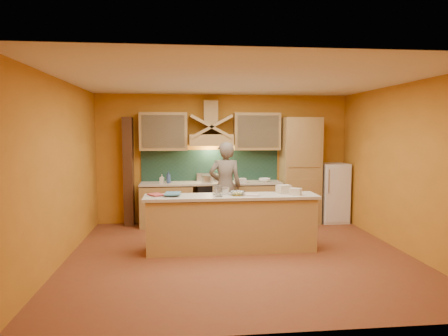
{
  "coord_description": "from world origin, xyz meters",
  "views": [
    {
      "loc": [
        -0.92,
        -6.24,
        2.02
      ],
      "look_at": [
        -0.16,
        0.9,
        1.35
      ],
      "focal_mm": 32.0,
      "sensor_mm": 36.0,
      "label": 1
    }
  ],
  "objects": [
    {
      "name": "ceiling",
      "position": [
        0.0,
        0.0,
        2.8
      ],
      "size": [
        5.5,
        5.0,
        0.01
      ],
      "primitive_type": "cube",
      "color": "white",
      "rests_on": "wall_back"
    },
    {
      "name": "base_cabinet_right",
      "position": [
        0.65,
        2.2,
        0.43
      ],
      "size": [
        1.1,
        0.6,
        0.86
      ],
      "primitive_type": "cube",
      "color": "#AC884F",
      "rests_on": "floor"
    },
    {
      "name": "kitchen_scale",
      "position": [
        -0.2,
        0.38,
        1.0
      ],
      "size": [
        0.15,
        0.15,
        0.1
      ],
      "primitive_type": "cube",
      "rotation": [
        0.0,
        0.0,
        -0.29
      ],
      "color": "silver",
      "rests_on": "island_top"
    },
    {
      "name": "grocery_bag_b",
      "position": [
        0.97,
        0.21,
        1.0
      ],
      "size": [
        0.23,
        0.22,
        0.11
      ],
      "primitive_type": "cube",
      "rotation": [
        0.0,
        0.0,
        -0.53
      ],
      "color": "beige",
      "rests_on": "island_top"
    },
    {
      "name": "trim_column_left",
      "position": [
        -2.05,
        2.35,
        1.15
      ],
      "size": [
        0.2,
        0.3,
        2.3
      ],
      "primitive_type": "cube",
      "color": "#472816",
      "rests_on": "floor"
    },
    {
      "name": "floor",
      "position": [
        0.0,
        0.0,
        0.0
      ],
      "size": [
        5.5,
        5.0,
        0.01
      ],
      "primitive_type": "cube",
      "color": "brown",
      "rests_on": "ground"
    },
    {
      "name": "backsplash",
      "position": [
        -0.3,
        2.48,
        1.25
      ],
      "size": [
        3.0,
        0.03,
        0.7
      ],
      "primitive_type": "cube",
      "color": "#17342B",
      "rests_on": "wall_back"
    },
    {
      "name": "jar_large",
      "position": [
        -0.34,
        0.39,
        1.03
      ],
      "size": [
        0.15,
        0.15,
        0.16
      ],
      "primitive_type": "cylinder",
      "rotation": [
        0.0,
        0.0,
        -0.19
      ],
      "color": "white",
      "rests_on": "island_top"
    },
    {
      "name": "pot_large",
      "position": [
        -0.38,
        2.14,
        0.98
      ],
      "size": [
        0.31,
        0.31,
        0.16
      ],
      "primitive_type": "cylinder",
      "rotation": [
        0.0,
        0.0,
        0.33
      ],
      "color": "silver",
      "rests_on": "stove"
    },
    {
      "name": "stove",
      "position": [
        -0.3,
        2.2,
        0.45
      ],
      "size": [
        0.6,
        0.58,
        0.9
      ],
      "primitive_type": "cube",
      "color": "black",
      "rests_on": "floor"
    },
    {
      "name": "pantry_column",
      "position": [
        1.65,
        2.2,
        1.15
      ],
      "size": [
        0.8,
        0.6,
        2.3
      ],
      "primitive_type": "cube",
      "color": "#AC884F",
      "rests_on": "floor"
    },
    {
      "name": "pot_small",
      "position": [
        -0.13,
        2.22,
        0.98
      ],
      "size": [
        0.27,
        0.27,
        0.15
      ],
      "primitive_type": "cylinder",
      "rotation": [
        0.0,
        0.0,
        0.35
      ],
      "color": "silver",
      "rests_on": "stove"
    },
    {
      "name": "bowl_back",
      "position": [
        0.84,
        2.14,
        0.96
      ],
      "size": [
        0.28,
        0.28,
        0.08
      ],
      "primitive_type": "imported",
      "rotation": [
        0.0,
        0.0,
        0.14
      ],
      "color": "white",
      "rests_on": "counter_top"
    },
    {
      "name": "book_lower",
      "position": [
        -1.44,
        0.34,
        0.96
      ],
      "size": [
        0.32,
        0.34,
        0.03
      ],
      "primitive_type": "imported",
      "rotation": [
        0.0,
        0.0,
        0.56
      ],
      "color": "#B64141",
      "rests_on": "island_top"
    },
    {
      "name": "hood_chimney",
      "position": [
        -0.3,
        2.35,
        2.4
      ],
      "size": [
        0.3,
        0.3,
        0.5
      ],
      "primitive_type": "cube",
      "color": "#AC884F",
      "rests_on": "wall_back"
    },
    {
      "name": "upper_cabinet_left",
      "position": [
        -1.3,
        2.33,
        2.0
      ],
      "size": [
        1.0,
        0.35,
        0.8
      ],
      "primitive_type": "cube",
      "color": "#AC884F",
      "rests_on": "wall_back"
    },
    {
      "name": "jar_small",
      "position": [
        -0.32,
        0.18,
        1.02
      ],
      "size": [
        0.14,
        0.14,
        0.15
      ],
      "primitive_type": "cylinder",
      "rotation": [
        0.0,
        0.0,
        0.17
      ],
      "color": "silver",
      "rests_on": "island_top"
    },
    {
      "name": "book_upper",
      "position": [
        -1.2,
        0.35,
        0.98
      ],
      "size": [
        0.28,
        0.36,
        0.03
      ],
      "primitive_type": "imported",
      "rotation": [
        0.0,
        0.0,
        -0.08
      ],
      "color": "teal",
      "rests_on": "island_top"
    },
    {
      "name": "counter_top",
      "position": [
        -0.3,
        2.2,
        0.9
      ],
      "size": [
        3.0,
        0.62,
        0.04
      ],
      "primitive_type": "cube",
      "color": "beige",
      "rests_on": "base_cabinet_left"
    },
    {
      "name": "fridge",
      "position": [
        2.4,
        2.2,
        0.65
      ],
      "size": [
        0.58,
        0.6,
        1.3
      ],
      "primitive_type": "cube",
      "color": "white",
      "rests_on": "floor"
    },
    {
      "name": "cloth",
      "position": [
        0.23,
        0.25,
        0.95
      ],
      "size": [
        0.31,
        0.26,
        0.02
      ],
      "primitive_type": "cube",
      "rotation": [
        0.0,
        0.0,
        -0.25
      ],
      "color": "beige",
      "rests_on": "island_top"
    },
    {
      "name": "mixing_bowl",
      "position": [
        -0.0,
        0.28,
        0.98
      ],
      "size": [
        0.29,
        0.29,
        0.06
      ],
      "primitive_type": "imported",
      "rotation": [
        0.0,
        0.0,
        -0.14
      ],
      "color": "silver",
      "rests_on": "island_top"
    },
    {
      "name": "wall_right",
      "position": [
        2.75,
        0.0,
        1.4
      ],
      "size": [
        0.02,
        5.0,
        2.8
      ],
      "primitive_type": "cube",
      "color": "orange",
      "rests_on": "floor"
    },
    {
      "name": "soap_bottle_b",
      "position": [
        -1.2,
        2.13,
        1.05
      ],
      "size": [
        0.13,
        0.13,
        0.25
      ],
      "primitive_type": "imported",
      "rotation": [
        0.0,
        0.0,
        0.51
      ],
      "color": "navy",
      "rests_on": "counter_top"
    },
    {
      "name": "wall_left",
      "position": [
        -2.75,
        0.0,
        1.4
      ],
      "size": [
        0.02,
        5.0,
        2.8
      ],
      "primitive_type": "cube",
      "color": "orange",
      "rests_on": "floor"
    },
    {
      "name": "island_top",
      "position": [
        -0.1,
        0.3,
        0.92
      ],
      "size": [
        2.9,
        0.62,
        0.05
      ],
      "primitive_type": "cube",
      "color": "beige",
      "rests_on": "island_body"
    },
    {
      "name": "island_body",
      "position": [
        -0.1,
        0.3,
        0.44
      ],
      "size": [
        2.8,
        0.55,
        0.88
      ],
      "primitive_type": "cube",
      "color": "tan",
      "rests_on": "floor"
    },
    {
      "name": "wall_front",
      "position": [
        0.0,
        -2.5,
        1.4
      ],
      "size": [
        5.5,
        0.02,
        2.8
      ],
      "primitive_type": "cube",
      "color": "orange",
      "rests_on": "floor"
    },
    {
      "name": "grocery_bag_a",
      "position": [
        0.82,
        0.41,
        1.02
      ],
      "size": [
        0.26,
        0.24,
        0.14
      ],
      "primitive_type": "cube",
      "rotation": [
        0.0,
        0.0,
        0.32
      ],
      "color": "beige",
      "rests_on": "island_top"
    },
    {
      "name": "person",
      "position": [
        -0.06,
        1.65,
        0.9
      ],
      "size": [
        0.66,
        0.44,
        1.8
      ],
      "primitive_type": "imported",
      "rotation": [
        0.0,
        0.0,
        3.13
      ],
      "color": "#70665B",
      "rests_on": "floor"
    },
    {
      "name": "dish_rack",
      "position": [
        0.31,
        2.08,
        0.96
      ],
      "size": [
        0.25,
        0.2,
        0.09
      ],
      "primitive_type": "cube",
      "rotation": [
        0.0,
        0.0,
        -0.01
      ],
      "color": "silver",
      "rests_on": "counter_top"
    },
    {
      "name": "upper_cabinet_right",
      "position": [
        0.7,
        2.33,
        2.0
      ],
      "size": [
        1.0,
        0.35,
        0.8
      ],
      "primitive_type": "cube",
      "color": "#AC884F",
      "rests_on": "wall_back"
    },
    {
      "name": "base_cabinet_left",
      "position": [
        -1.25,
        2.2,
        0.43
      ],
      "size": [
        1.1,
        0.6,
        0.86
      ],
      "primitive_type": "cube",
      "color": "#AC884F",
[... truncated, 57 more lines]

